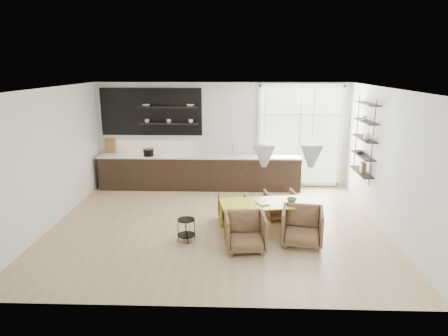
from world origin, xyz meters
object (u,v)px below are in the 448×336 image
wire_stool (186,227)px  armchair_front_left (245,232)px  armchair_front_right (302,226)px  dining_table (265,205)px  armchair_back_left (233,209)px  armchair_back_right (281,205)px

wire_stool → armchair_front_left: bearing=-15.8°
armchair_front_right → wire_stool: armchair_front_right is taller
dining_table → armchair_back_left: bearing=129.0°
dining_table → wire_stool: size_ratio=4.14×
armchair_front_left → wire_stool: (-1.14, 0.32, -0.05)m
armchair_back_right → wire_stool: size_ratio=1.49×
armchair_front_left → armchair_front_right: armchair_front_right is taller
dining_table → armchair_back_left: size_ratio=2.88×
armchair_back_left → wire_stool: (-0.91, -1.04, -0.00)m
armchair_back_left → armchair_back_right: 1.09m
armchair_back_right → wire_stool: (-1.96, -1.30, -0.02)m
armchair_back_right → armchair_front_right: 1.38m
armchair_back_left → armchair_front_right: (1.33, -1.09, 0.06)m
armchair_front_left → armchair_back_left: bearing=93.8°
armchair_back_right → armchair_front_right: size_ratio=0.86×
armchair_back_right → armchair_front_left: armchair_front_left is taller
dining_table → armchair_front_right: size_ratio=2.39×
armchair_front_right → armchair_front_left: bearing=-156.2°
armchair_front_right → dining_table: bearing=152.8°
armchair_back_right → armchair_front_right: armchair_front_right is taller
armchair_front_right → wire_stool: bearing=-171.6°
dining_table → wire_stool: 1.65m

